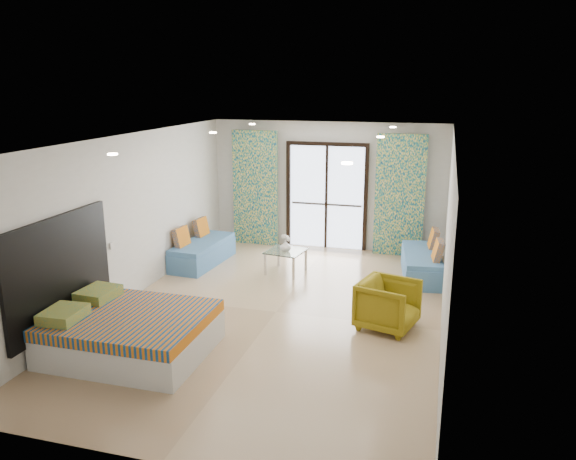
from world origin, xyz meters
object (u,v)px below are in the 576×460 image
(daybed_left, at_px, (202,251))
(daybed_right, at_px, (422,263))
(coffee_table, at_px, (286,253))
(bed, at_px, (129,332))
(armchair, at_px, (388,302))

(daybed_left, height_order, daybed_right, daybed_left)
(coffee_table, bearing_deg, daybed_left, 177.50)
(bed, distance_m, daybed_left, 3.80)
(daybed_left, distance_m, armchair, 4.36)
(bed, height_order, daybed_right, daybed_right)
(daybed_right, xyz_separation_m, coffee_table, (-2.48, -0.46, 0.13))
(daybed_right, bearing_deg, bed, -138.24)
(bed, distance_m, coffee_table, 3.83)
(bed, height_order, armchair, armchair)
(armchair, bearing_deg, bed, 133.33)
(bed, bearing_deg, daybed_left, 99.67)
(bed, xyz_separation_m, armchair, (3.21, 1.71, 0.11))
(bed, height_order, daybed_left, daybed_left)
(bed, xyz_separation_m, daybed_left, (-0.64, 3.74, -0.03))
(coffee_table, bearing_deg, armchair, -42.95)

